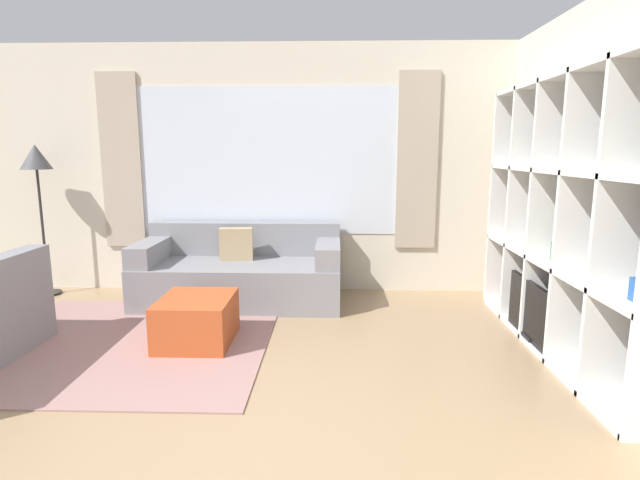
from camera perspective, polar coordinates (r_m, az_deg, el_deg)
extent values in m
cube|color=beige|center=(5.60, -5.88, 7.92)|extent=(6.49, 0.07, 2.70)
cube|color=silver|center=(5.56, -5.96, 8.94)|extent=(2.91, 0.01, 1.60)
cube|color=#B2A38E|center=(5.98, -21.77, 8.36)|extent=(0.44, 0.03, 1.90)
cube|color=#B2A38E|center=(5.57, 11.05, 8.81)|extent=(0.44, 0.03, 1.90)
cube|color=beige|center=(4.29, 28.87, 6.04)|extent=(0.07, 4.60, 2.70)
cube|color=gray|center=(4.51, -21.23, -10.79)|extent=(2.35, 2.23, 0.01)
cube|color=#232328|center=(4.29, 28.06, 2.22)|extent=(0.02, 2.54, 2.12)
cube|color=white|center=(3.54, 31.05, 0.51)|extent=(0.35, 0.04, 2.12)
cube|color=white|center=(3.99, 27.54, 1.75)|extent=(0.35, 0.04, 2.12)
cube|color=white|center=(4.45, 24.73, 2.73)|extent=(0.35, 0.04, 2.12)
cube|color=white|center=(4.92, 22.45, 3.52)|extent=(0.35, 0.04, 2.12)
cube|color=white|center=(5.39, 20.57, 4.16)|extent=(0.35, 0.04, 2.12)
cube|color=white|center=(4.46, 25.00, -11.11)|extent=(0.35, 2.54, 0.04)
cube|color=white|center=(4.27, 25.69, -2.43)|extent=(0.35, 2.54, 0.04)
cube|color=white|center=(4.19, 26.44, 7.06)|extent=(0.35, 2.54, 0.04)
cube|color=white|center=(4.22, 27.21, 16.43)|extent=(0.35, 2.54, 0.04)
cube|color=black|center=(4.49, 22.78, -7.36)|extent=(0.04, 0.81, 0.48)
cube|color=black|center=(4.56, 22.82, -10.04)|extent=(0.10, 0.24, 0.03)
cylinder|color=#388947|center=(4.64, 23.76, 8.58)|extent=(0.06, 0.06, 0.14)
cube|color=white|center=(3.69, 29.76, 7.26)|extent=(0.07, 0.07, 0.06)
cube|color=#388947|center=(4.24, 25.63, -1.25)|extent=(0.09, 0.09, 0.15)
cylinder|color=red|center=(5.20, 21.01, 0.77)|extent=(0.06, 0.06, 0.10)
cube|color=#2856A8|center=(3.34, 32.73, -4.84)|extent=(0.08, 0.08, 0.14)
cube|color=red|center=(5.33, 20.60, -6.29)|extent=(0.08, 0.08, 0.16)
cube|color=gray|center=(5.26, -9.13, -4.80)|extent=(2.07, 0.93, 0.43)
cube|color=gray|center=(5.54, -8.52, 0.16)|extent=(2.07, 0.18, 0.36)
cube|color=gray|center=(5.44, -18.75, -1.23)|extent=(0.24, 0.87, 0.22)
cube|color=gray|center=(5.10, 0.94, -1.42)|extent=(0.24, 0.87, 0.22)
cube|color=tan|center=(5.28, -9.55, -0.47)|extent=(0.35, 0.16, 0.34)
cube|color=#B74C23|center=(4.26, -13.91, -8.93)|extent=(0.58, 0.66, 0.39)
cylinder|color=black|center=(6.31, -28.55, -5.34)|extent=(0.26, 0.26, 0.02)
cylinder|color=#2D2D30|center=(6.18, -29.09, 0.81)|extent=(0.03, 0.03, 1.35)
cone|color=#4C4C51|center=(6.12, -29.75, 8.25)|extent=(0.32, 0.32, 0.26)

